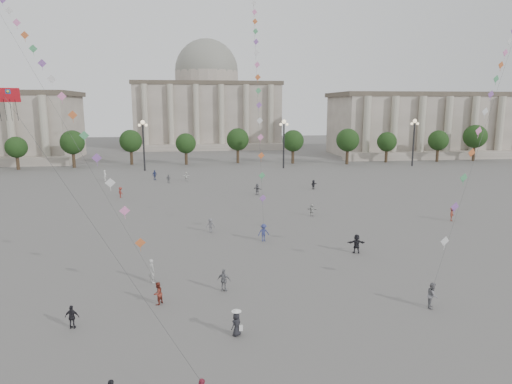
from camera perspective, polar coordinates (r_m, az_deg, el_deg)
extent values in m
plane|color=#5B5855|center=(31.67, 0.43, -14.72)|extent=(360.00, 360.00, 0.00)
cube|color=gray|center=(146.52, 25.42, 7.52)|extent=(80.00, 22.00, 16.00)
cube|color=brown|center=(146.44, 25.70, 10.88)|extent=(81.60, 22.44, 1.20)
cube|color=gray|center=(136.22, 28.12, 4.17)|extent=(84.00, 4.00, 2.00)
cube|color=gray|center=(158.41, -6.07, 9.38)|extent=(46.00, 30.00, 20.00)
cube|color=brown|center=(158.52, -6.15, 13.21)|extent=(46.92, 30.60, 1.20)
cube|color=gray|center=(141.94, -5.83, 5.59)|extent=(48.30, 4.00, 2.00)
cylinder|color=gray|center=(158.62, -6.16, 13.90)|extent=(21.00, 21.00, 5.00)
sphere|color=gray|center=(158.78, -6.18, 14.80)|extent=(21.00, 21.00, 21.00)
cylinder|color=#34231A|center=(113.56, -27.01, 3.58)|extent=(0.70, 0.70, 3.52)
sphere|color=black|center=(113.23, -27.17, 5.43)|extent=(5.12, 5.12, 5.12)
cylinder|color=#34231A|center=(110.12, -21.12, 3.84)|extent=(0.70, 0.70, 3.52)
sphere|color=black|center=(109.78, -21.24, 5.75)|extent=(5.12, 5.12, 5.12)
cylinder|color=#34231A|center=(107.90, -14.90, 4.08)|extent=(0.70, 0.70, 3.52)
sphere|color=black|center=(107.56, -15.00, 6.02)|extent=(5.12, 5.12, 5.12)
cylinder|color=#34231A|center=(107.00, -8.50, 4.27)|extent=(0.70, 0.70, 3.52)
sphere|color=black|center=(106.66, -8.56, 6.23)|extent=(5.12, 5.12, 5.12)
cylinder|color=#34231A|center=(107.44, -2.08, 4.40)|extent=(0.70, 0.70, 3.52)
sphere|color=black|center=(107.09, -2.09, 6.36)|extent=(5.12, 5.12, 5.12)
cylinder|color=#34231A|center=(109.20, 4.22, 4.48)|extent=(0.70, 0.70, 3.52)
sphere|color=black|center=(108.86, 4.25, 6.41)|extent=(5.12, 5.12, 5.12)
cylinder|color=#34231A|center=(112.23, 10.26, 4.51)|extent=(0.70, 0.70, 3.52)
sphere|color=black|center=(111.90, 10.32, 6.38)|extent=(5.12, 5.12, 5.12)
cylinder|color=#34231A|center=(116.42, 15.91, 4.49)|extent=(0.70, 0.70, 3.52)
sphere|color=black|center=(116.10, 16.01, 6.29)|extent=(5.12, 5.12, 5.12)
cylinder|color=#34231A|center=(121.65, 21.13, 4.43)|extent=(0.70, 0.70, 3.52)
sphere|color=black|center=(121.35, 21.25, 6.16)|extent=(5.12, 5.12, 5.12)
cylinder|color=#34231A|center=(127.80, 25.88, 4.35)|extent=(0.70, 0.70, 3.52)
sphere|color=black|center=(127.51, 26.01, 5.99)|extent=(5.12, 5.12, 5.12)
cylinder|color=#262628|center=(99.32, -13.85, 5.46)|extent=(0.36, 0.36, 10.00)
sphere|color=#FFE5B2|center=(99.00, -13.99, 8.45)|extent=(0.90, 0.90, 0.90)
sphere|color=#FFE5B2|center=(99.11, -14.38, 8.09)|extent=(0.60, 0.60, 0.60)
sphere|color=#FFE5B2|center=(98.95, -13.57, 8.12)|extent=(0.60, 0.60, 0.60)
cylinder|color=#262628|center=(100.49, 3.48, 5.81)|extent=(0.36, 0.36, 10.00)
sphere|color=#FFE5B2|center=(100.18, 3.52, 8.77)|extent=(0.90, 0.90, 0.90)
sphere|color=#FFE5B2|center=(100.07, 3.12, 8.43)|extent=(0.60, 0.60, 0.60)
sphere|color=#FFE5B2|center=(100.34, 3.91, 8.43)|extent=(0.60, 0.60, 0.60)
cylinder|color=#262628|center=(110.15, 19.08, 5.67)|extent=(0.36, 0.36, 10.00)
sphere|color=#FFE5B2|center=(109.87, 19.24, 8.37)|extent=(0.90, 0.90, 0.90)
sphere|color=#FFE5B2|center=(109.58, 18.89, 8.08)|extent=(0.60, 0.60, 0.60)
sphere|color=#FFE5B2|center=(110.20, 19.55, 8.05)|extent=(0.60, 0.60, 0.60)
imported|color=navy|center=(86.80, -12.57, 2.09)|extent=(1.12, 1.07, 1.87)
imported|color=black|center=(43.94, 12.46, -6.33)|extent=(1.73, 0.77, 1.81)
imported|color=silver|center=(84.44, -8.71, 1.93)|extent=(1.64, 1.17, 1.71)
imported|color=slate|center=(50.03, -5.70, -4.16)|extent=(1.16, 0.89, 1.58)
imported|color=#B5B5B0|center=(57.50, 7.00, -2.26)|extent=(1.44, 1.09, 1.52)
imported|color=maroon|center=(59.42, 23.32, -2.56)|extent=(1.18, 1.24, 1.69)
imported|color=black|center=(76.03, 7.21, 0.93)|extent=(1.39, 1.26, 1.54)
imported|color=white|center=(88.58, -18.34, 1.99)|extent=(0.49, 0.72, 1.93)
imported|color=slate|center=(70.60, 0.16, 0.35)|extent=(1.48, 1.53, 1.74)
imported|color=#AFAEAA|center=(36.96, -12.87, -9.57)|extent=(0.68, 0.82, 1.91)
imported|color=slate|center=(82.84, -10.90, 1.62)|extent=(0.96, 0.69, 1.51)
imported|color=maroon|center=(71.46, -16.57, -0.04)|extent=(1.08, 1.18, 1.59)
imported|color=slate|center=(34.57, -4.02, -10.94)|extent=(1.08, 0.78, 1.71)
imported|color=black|center=(31.38, -22.00, -14.28)|extent=(0.92, 0.46, 1.50)
imported|color=maroon|center=(33.09, -12.18, -12.29)|extent=(0.95, 0.99, 1.61)
imported|color=navy|center=(46.58, 0.96, -5.09)|extent=(1.24, 0.81, 1.81)
imported|color=slate|center=(34.09, 21.18, -11.94)|extent=(1.00, 1.08, 1.78)
imported|color=black|center=(28.45, -2.45, -16.17)|extent=(0.85, 0.84, 1.47)
cone|color=white|center=(28.07, -2.46, -14.57)|extent=(0.52, 0.52, 0.14)
cylinder|color=white|center=(28.09, -2.46, -14.68)|extent=(0.60, 0.60, 0.02)
cube|color=white|center=(28.43, -1.89, -16.62)|extent=(0.22, 0.10, 0.35)
cube|color=red|center=(38.70, -29.03, 10.56)|extent=(2.26, 1.05, 1.02)
cube|color=#215AB4|center=(38.54, -28.59, 10.98)|extent=(0.39, 0.27, 0.34)
sphere|color=gold|center=(38.50, -28.61, 10.98)|extent=(0.20, 0.20, 0.20)
cylinder|color=#3F3F3F|center=(28.65, -21.34, -1.33)|extent=(0.02, 0.02, 25.93)
cylinder|color=#3F3F3F|center=(58.19, -28.61, 17.64)|extent=(0.02, 0.02, 71.01)
cube|color=#D66732|center=(33.80, -14.27, -6.17)|extent=(0.76, 0.25, 0.76)
cube|color=pink|center=(35.16, -16.10, -2.26)|extent=(0.76, 0.25, 0.76)
cube|color=white|center=(36.73, -17.77, 1.10)|extent=(0.76, 0.25, 0.76)
cube|color=#9059B2|center=(38.45, -19.29, 4.05)|extent=(0.76, 0.25, 0.76)
cube|color=#4CA46A|center=(40.29, -20.68, 6.64)|extent=(0.76, 0.25, 0.76)
cube|color=#D66732|center=(42.23, -21.95, 8.93)|extent=(0.76, 0.25, 0.76)
cube|color=pink|center=(44.25, -23.11, 10.95)|extent=(0.76, 0.25, 0.76)
cube|color=white|center=(46.33, -24.19, 12.76)|extent=(0.76, 0.25, 0.76)
cube|color=#9059B2|center=(48.47, -25.18, 14.36)|extent=(0.76, 0.25, 0.76)
cube|color=#4CA46A|center=(50.65, -26.10, 15.80)|extent=(0.76, 0.25, 0.76)
cube|color=#D66732|center=(52.87, -26.95, 17.09)|extent=(0.76, 0.25, 0.76)
cube|color=pink|center=(55.12, -27.74, 18.25)|extent=(0.76, 0.25, 0.76)
cube|color=white|center=(57.40, -28.47, 19.30)|extent=(0.76, 0.25, 0.76)
cube|color=#9059B2|center=(59.70, -29.16, 20.25)|extent=(0.76, 0.25, 0.76)
cylinder|color=#3F3F3F|center=(70.95, -0.27, 20.87)|extent=(0.02, 0.02, 70.23)
cube|color=#9059B2|center=(47.38, 0.86, -0.77)|extent=(0.76, 0.25, 0.76)
cube|color=#4CA46A|center=(48.59, 0.75, 2.07)|extent=(0.76, 0.25, 0.76)
cube|color=#D66732|center=(49.94, 0.66, 4.58)|extent=(0.76, 0.25, 0.76)
cube|color=pink|center=(51.39, 0.56, 6.85)|extent=(0.76, 0.25, 0.76)
cube|color=white|center=(52.91, 0.47, 8.92)|extent=(0.76, 0.25, 0.76)
cube|color=#9059B2|center=(54.50, 0.38, 10.81)|extent=(0.76, 0.25, 0.76)
cube|color=#4CA46A|center=(56.14, 0.30, 12.55)|extent=(0.76, 0.25, 0.76)
cube|color=#D66732|center=(57.83, 0.22, 14.15)|extent=(0.76, 0.25, 0.76)
cube|color=pink|center=(59.56, 0.15, 15.63)|extent=(0.76, 0.25, 0.76)
cube|color=white|center=(61.32, 0.08, 17.00)|extent=(0.76, 0.25, 0.76)
cube|color=#9059B2|center=(63.12, 0.01, 18.27)|extent=(0.76, 0.25, 0.76)
cube|color=#4CA46A|center=(64.94, -0.06, 19.46)|extent=(0.76, 0.25, 0.76)
cube|color=#D66732|center=(66.78, -0.12, 20.56)|extent=(0.76, 0.25, 0.76)
cube|color=pink|center=(68.65, -0.18, 21.58)|extent=(0.76, 0.25, 0.76)
cube|color=white|center=(70.53, -0.24, 22.54)|extent=(0.76, 0.25, 0.76)
cylinder|color=#3F3F3F|center=(60.52, 28.76, 13.90)|extent=(0.02, 0.02, 67.06)
cube|color=white|center=(35.65, 22.53, -5.70)|extent=(0.76, 0.25, 0.76)
cube|color=#9059B2|center=(37.82, 23.61, -1.70)|extent=(0.76, 0.25, 0.76)
cube|color=#4CA46A|center=(40.19, 24.54, 1.63)|extent=(0.76, 0.25, 0.76)
cube|color=#D66732|center=(42.69, 25.36, 4.46)|extent=(0.76, 0.25, 0.76)
cube|color=pink|center=(45.30, 26.08, 6.89)|extent=(0.76, 0.25, 0.76)
cube|color=white|center=(47.99, 26.72, 8.98)|extent=(0.76, 0.25, 0.76)
cube|color=#9059B2|center=(50.74, 27.30, 10.81)|extent=(0.76, 0.25, 0.76)
cube|color=#4CA46A|center=(53.53, 27.82, 12.40)|extent=(0.76, 0.25, 0.76)
cube|color=#D66732|center=(56.37, 28.29, 13.81)|extent=(0.76, 0.25, 0.76)
cube|color=pink|center=(59.24, 28.72, 15.05)|extent=(0.76, 0.25, 0.76)
cube|color=white|center=(62.14, 29.11, 16.16)|extent=(0.76, 0.25, 0.76)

